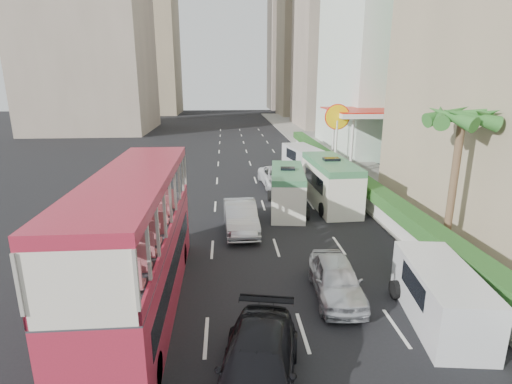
{
  "coord_description": "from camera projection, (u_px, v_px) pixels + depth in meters",
  "views": [
    {
      "loc": [
        -2.84,
        -13.35,
        8.1
      ],
      "look_at": [
        -1.5,
        4.0,
        3.2
      ],
      "focal_mm": 28.0,
      "sensor_mm": 36.0,
      "label": 1
    }
  ],
  "objects": [
    {
      "name": "tower_left_b",
      "position": [
        141.0,
        14.0,
        93.73
      ],
      "size": [
        16.0,
        16.0,
        46.0
      ],
      "primitive_type": "cube",
      "color": "tan",
      "rests_on": "ground"
    },
    {
      "name": "panel_van_near",
      "position": [
        440.0,
        295.0,
        13.69
      ],
      "size": [
        2.58,
        5.08,
        1.95
      ],
      "primitive_type": "cube",
      "rotation": [
        0.0,
        0.0,
        -0.13
      ],
      "color": "silver",
      "rests_on": "ground"
    },
    {
      "name": "hedge",
      "position": [
        352.0,
        175.0,
        28.69
      ],
      "size": [
        1.1,
        44.0,
        0.7
      ],
      "primitive_type": "cube",
      "color": "#2D6626",
      "rests_on": "kerb_wall"
    },
    {
      "name": "minibus_near",
      "position": [
        287.0,
        190.0,
        25.46
      ],
      "size": [
        2.7,
        6.16,
        2.64
      ],
      "primitive_type": "cube",
      "rotation": [
        0.0,
        0.0,
        -0.12
      ],
      "color": "silver",
      "rests_on": "ground"
    },
    {
      "name": "ground_plane",
      "position": [
        303.0,
        300.0,
        15.21
      ],
      "size": [
        200.0,
        200.0,
        0.0
      ],
      "primitive_type": "plane",
      "color": "black",
      "rests_on": "ground"
    },
    {
      "name": "sidewalk",
      "position": [
        344.0,
        163.0,
        39.85
      ],
      "size": [
        6.0,
        120.0,
        0.18
      ],
      "primitive_type": "cube",
      "color": "#99968C",
      "rests_on": "ground"
    },
    {
      "name": "minibus_far",
      "position": [
        330.0,
        183.0,
        26.42
      ],
      "size": [
        2.53,
        6.93,
        3.04
      ],
      "primitive_type": "cube",
      "rotation": [
        0.0,
        0.0,
        0.04
      ],
      "color": "silver",
      "rests_on": "ground"
    },
    {
      "name": "tower_far_a",
      "position": [
        312.0,
        15.0,
        89.21
      ],
      "size": [
        14.0,
        14.0,
        44.0
      ],
      "primitive_type": "cube",
      "color": "tan",
      "rests_on": "ground"
    },
    {
      "name": "tower_far_b",
      "position": [
        295.0,
        35.0,
        110.86
      ],
      "size": [
        14.0,
        14.0,
        40.0
      ],
      "primitive_type": "cube",
      "color": "#A18F7E",
      "rests_on": "ground"
    },
    {
      "name": "palm_tree",
      "position": [
        453.0,
        184.0,
        18.71
      ],
      "size": [
        0.36,
        0.36,
        6.4
      ],
      "primitive_type": "cylinder",
      "color": "brown",
      "rests_on": "sidewalk"
    },
    {
      "name": "kerb_wall",
      "position": [
        351.0,
        186.0,
        28.92
      ],
      "size": [
        0.3,
        44.0,
        1.0
      ],
      "primitive_type": "cube",
      "color": "silver",
      "rests_on": "sidewalk"
    },
    {
      "name": "panel_van_far",
      "position": [
        302.0,
        159.0,
        36.7
      ],
      "size": [
        3.11,
        5.8,
        2.2
      ],
      "primitive_type": "cube",
      "rotation": [
        0.0,
        0.0,
        0.17
      ],
      "color": "silver",
      "rests_on": "ground"
    },
    {
      "name": "car_silver_lane_a",
      "position": [
        241.0,
        230.0,
        22.26
      ],
      "size": [
        1.91,
        4.98,
        1.62
      ],
      "primitive_type": "imported",
      "rotation": [
        0.0,
        0.0,
        0.04
      ],
      "color": "silver",
      "rests_on": "ground"
    },
    {
      "name": "double_decker_bus",
      "position": [
        138.0,
        243.0,
        14.08
      ],
      "size": [
        2.5,
        11.0,
        5.06
      ],
      "primitive_type": "cube",
      "color": "#A52136",
      "rests_on": "ground"
    },
    {
      "name": "car_silver_lane_b",
      "position": [
        335.0,
        296.0,
        15.51
      ],
      "size": [
        1.97,
        4.39,
        1.47
      ],
      "primitive_type": "imported",
      "rotation": [
        0.0,
        0.0,
        -0.06
      ],
      "color": "silver",
      "rests_on": "ground"
    },
    {
      "name": "shell_station",
      "position": [
        363.0,
        139.0,
        37.28
      ],
      "size": [
        6.5,
        8.0,
        5.5
      ],
      "primitive_type": "cube",
      "color": "silver",
      "rests_on": "ground"
    },
    {
      "name": "van_asset",
      "position": [
        277.0,
        185.0,
        31.73
      ],
      "size": [
        2.82,
        5.34,
        1.43
      ],
      "primitive_type": "imported",
      "rotation": [
        0.0,
        0.0,
        0.09
      ],
      "color": "silver",
      "rests_on": "ground"
    }
  ]
}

